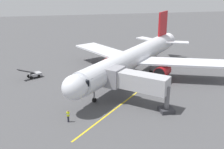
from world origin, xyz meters
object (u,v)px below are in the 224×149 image
Objects in this scene: jet_bridge at (132,81)px; ground_crew_marshaller at (68,116)px; airplane at (134,58)px; belt_loader_near_nose at (34,74)px; safety_cone_nose_right at (78,84)px; safety_cone_nose_left at (81,92)px.

jet_bridge is 11.17m from ground_crew_marshaller.
jet_bridge reaches higher than ground_crew_marshaller.
airplane reaches higher than belt_loader_near_nose.
jet_bridge is at bearing 72.71° from airplane.
ground_crew_marshaller is 13.89m from safety_cone_nose_right.
airplane is 7.27× the size of belt_loader_near_nose.
airplane is 3.43× the size of jet_bridge.
belt_loader_near_nose is at bearing -11.71° from airplane.
airplane is 60.73× the size of safety_cone_nose_right.
jet_bridge reaches higher than safety_cone_nose_right.
safety_cone_nose_right is (11.12, 2.17, -3.73)m from airplane.
jet_bridge is at bearing 141.85° from safety_cone_nose_left.
belt_loader_near_nose is (5.46, -19.77, -0.17)m from ground_crew_marshaller.
safety_cone_nose_left is (7.37, -5.79, -3.49)m from jet_bridge.
airplane reaches higher than jet_bridge.
airplane is at bearing -131.15° from ground_crew_marshaller.
safety_cone_nose_left is 1.00× the size of safety_cone_nose_right.
safety_cone_nose_left is (-8.17, 10.13, -0.44)m from belt_loader_near_nose.
jet_bridge reaches higher than safety_cone_nose_left.
belt_loader_near_nose is 8.36× the size of safety_cone_nose_left.
airplane is at bearing -151.01° from safety_cone_nose_left.
safety_cone_nose_left is at bearing -105.69° from ground_crew_marshaller.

